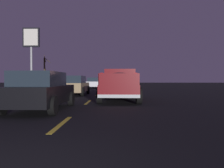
{
  "coord_description": "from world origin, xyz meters",
  "views": [
    {
      "loc": [
        -2.62,
        -1.49,
        1.22
      ],
      "look_at": [
        11.77,
        -1.28,
        0.96
      ],
      "focal_mm": 36.95,
      "sensor_mm": 36.0,
      "label": 1
    }
  ],
  "objects": [
    {
      "name": "grass_verge",
      "position": [
        27.0,
        10.7,
        0.0
      ],
      "size": [
        108.0,
        6.0,
        0.01
      ],
      "primitive_type": "cube",
      "color": "#1E3819",
      "rests_on": "ground"
    },
    {
      "name": "sedan_tan",
      "position": [
        15.92,
        1.83,
        0.78
      ],
      "size": [
        4.44,
        2.08,
        1.54
      ],
      "color": "#9E845B",
      "rests_on": "ground"
    },
    {
      "name": "sedan_white",
      "position": [
        30.47,
        1.61,
        0.78
      ],
      "size": [
        4.42,
        2.05,
        1.54
      ],
      "color": "silver",
      "rests_on": "ground"
    },
    {
      "name": "sedan_black",
      "position": [
        6.62,
        1.52,
        0.78
      ],
      "size": [
        4.43,
        2.06,
        1.54
      ],
      "color": "black",
      "rests_on": "ground"
    },
    {
      "name": "traffic_cone_near",
      "position": [
        7.02,
        2.75,
        0.28
      ],
      "size": [
        0.36,
        0.36,
        0.58
      ],
      "color": "black",
      "rests_on": "ground"
    },
    {
      "name": "lane_markings",
      "position": [
        29.02,
        2.55,
        0.0
      ],
      "size": [
        108.0,
        3.54,
        0.01
      ],
      "color": "yellow",
      "rests_on": "ground"
    },
    {
      "name": "gas_price_sign",
      "position": [
        23.56,
        8.12,
        5.4
      ],
      "size": [
        0.27,
        1.9,
        7.16
      ],
      "color": "#99999E",
      "rests_on": "ground"
    },
    {
      "name": "pickup_truck",
      "position": [
        10.91,
        -1.75,
        0.98
      ],
      "size": [
        5.49,
        2.41,
        1.87
      ],
      "color": "maroon",
      "rests_on": "ground"
    },
    {
      "name": "sidewalk_shoulder",
      "position": [
        27.0,
        5.7,
        0.06
      ],
      "size": [
        108.0,
        4.0,
        0.12
      ],
      "primitive_type": "cube",
      "color": "slate",
      "rests_on": "ground"
    },
    {
      "name": "bare_tree_far",
      "position": [
        38.43,
        11.18,
        2.74
      ],
      "size": [
        1.39,
        1.38,
        5.61
      ],
      "color": "#423323",
      "rests_on": "ground"
    },
    {
      "name": "ground",
      "position": [
        27.0,
        0.0,
        0.0
      ],
      "size": [
        144.0,
        144.0,
        0.0
      ],
      "primitive_type": "plane",
      "color": "black"
    }
  ]
}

